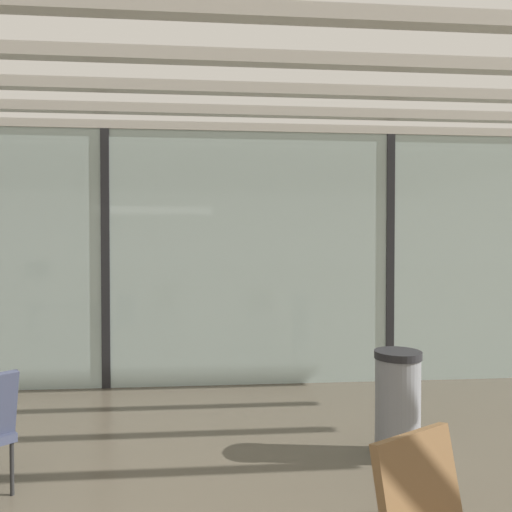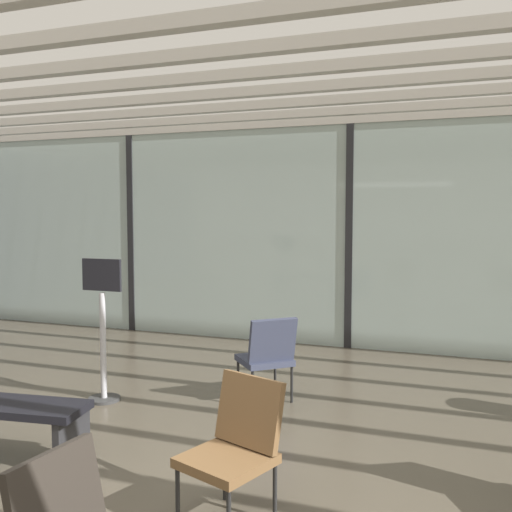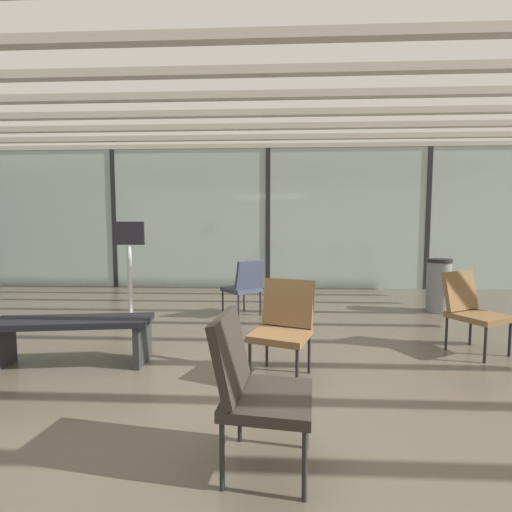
{
  "view_description": "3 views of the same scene",
  "coord_description": "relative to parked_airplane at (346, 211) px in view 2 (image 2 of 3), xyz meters",
  "views": [
    {
      "loc": [
        1.3,
        -0.72,
        1.72
      ],
      "look_at": [
        1.96,
        6.94,
        1.55
      ],
      "focal_mm": 33.77,
      "sensor_mm": 36.0,
      "label": 1
    },
    {
      "loc": [
        1.48,
        -2.67,
        1.91
      ],
      "look_at": [
        -1.47,
        5.44,
        1.23
      ],
      "focal_mm": 39.88,
      "sensor_mm": 36.0,
      "label": 2
    },
    {
      "loc": [
        0.08,
        -2.62,
        1.35
      ],
      "look_at": [
        -0.29,
        5.69,
        0.68
      ],
      "focal_mm": 24.36,
      "sensor_mm": 36.0,
      "label": 3
    }
  ],
  "objects": [
    {
      "name": "info_sign",
      "position": [
        -0.95,
        -7.68,
        -1.25
      ],
      "size": [
        0.44,
        0.32,
        1.44
      ],
      "color": "#333333",
      "rests_on": "ground"
    },
    {
      "name": "ceiling_slats",
      "position": [
        0.95,
        -7.87,
        1.23
      ],
      "size": [
        13.72,
        6.72,
        0.1
      ],
      "color": "#B7B2A8",
      "rests_on": "glass_curtain_wall"
    },
    {
      "name": "glass_curtain_wall",
      "position": [
        0.95,
        -4.57,
        -0.37
      ],
      "size": [
        14.0,
        0.08,
        3.11
      ],
      "primitive_type": "cube",
      "color": "#A3B7B2",
      "rests_on": "ground"
    },
    {
      "name": "lounge_chair_3",
      "position": [
        1.14,
        -9.27,
        -1.43
      ],
      "size": [
        0.63,
        0.66,
        0.87
      ],
      "rotation": [
        0.0,
        0.0,
        5.94
      ],
      "color": "brown",
      "rests_on": "ground"
    },
    {
      "name": "window_mullion_1",
      "position": [
        0.95,
        -4.57,
        -0.37
      ],
      "size": [
        0.1,
        0.12,
        3.11
      ],
      "primitive_type": "cube",
      "color": "black",
      "rests_on": "ground"
    },
    {
      "name": "window_mullion_0",
      "position": [
        -2.55,
        -4.57,
        -0.37
      ],
      "size": [
        0.1,
        0.12,
        3.11
      ],
      "primitive_type": "cube",
      "color": "black",
      "rests_on": "ground"
    },
    {
      "name": "parked_airplane",
      "position": [
        0.0,
        0.0,
        0.0
      ],
      "size": [
        13.49,
        3.85,
        3.85
      ],
      "color": "silver",
      "rests_on": "ground"
    },
    {
      "name": "lounge_chair_0",
      "position": [
        0.62,
        -7.14,
        -1.43
      ],
      "size": [
        0.71,
        0.71,
        0.87
      ],
      "rotation": [
        0.0,
        0.0,
        3.86
      ],
      "color": "#33384C",
      "rests_on": "ground"
    }
  ]
}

